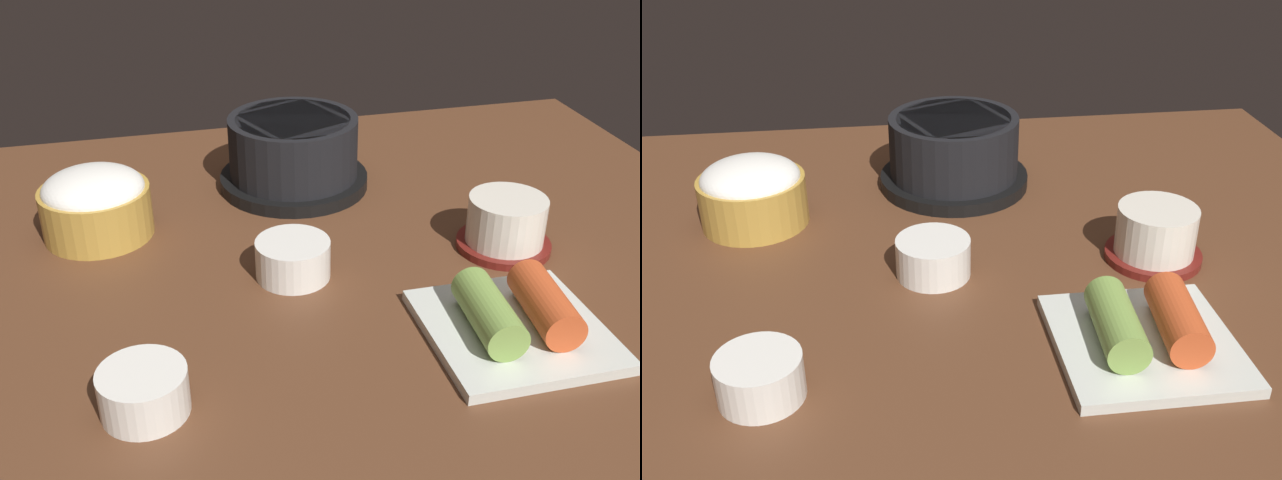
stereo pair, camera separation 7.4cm
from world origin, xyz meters
TOP-DOWN VIEW (x-y plane):
  - dining_table at (0.00, 0.00)cm, footprint 100.00×76.00cm
  - stone_pot at (3.55, 16.97)cm, footprint 17.55×17.55cm
  - rice_bowl at (-19.02, 10.21)cm, footprint 11.40×11.40cm
  - tea_cup_with_saucer at (21.16, -2.92)cm, footprint 9.60×9.60cm
  - banchan_cup_center at (-0.92, -2.99)cm, footprint 7.20×7.20cm
  - kimchi_plate at (15.31, -16.97)cm, footprint 14.84×14.84cm
  - side_bowl_near at (-15.67, -18.90)cm, footprint 6.73×6.73cm

SIDE VIEW (x-z plane):
  - dining_table at x=0.00cm, z-range 0.00..2.00cm
  - kimchi_plate at x=15.31cm, z-range 1.37..5.91cm
  - side_bowl_near at x=-15.67cm, z-range 2.13..5.75cm
  - banchan_cup_center at x=-0.92cm, z-range 2.13..5.87cm
  - tea_cup_with_saucer at x=21.16cm, z-range 1.97..7.59cm
  - rice_bowl at x=-19.02cm, z-range 2.03..9.30cm
  - stone_pot at x=3.55cm, z-range 2.00..10.51cm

